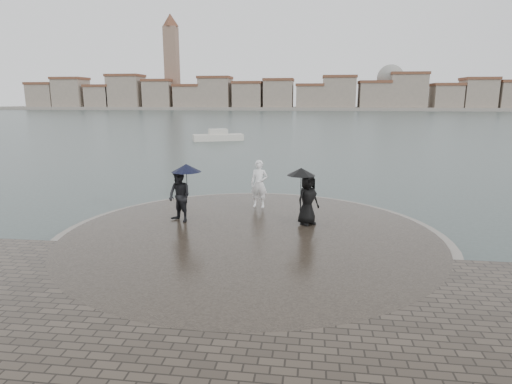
# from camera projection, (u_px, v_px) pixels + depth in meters

# --- Properties ---
(ground) EXTENTS (400.00, 400.00, 0.00)m
(ground) POSITION_uv_depth(u_px,v_px,m) (230.00, 292.00, 10.43)
(ground) COLOR #2B3835
(ground) RESTS_ON ground
(kerb_ring) EXTENTS (12.50, 12.50, 0.32)m
(kerb_ring) POSITION_uv_depth(u_px,v_px,m) (251.00, 240.00, 13.79)
(kerb_ring) COLOR gray
(kerb_ring) RESTS_ON ground
(quay_tip) EXTENTS (11.90, 11.90, 0.36)m
(quay_tip) POSITION_uv_depth(u_px,v_px,m) (251.00, 239.00, 13.78)
(quay_tip) COLOR #2D261E
(quay_tip) RESTS_ON ground
(statue) EXTENTS (0.74, 0.53, 1.88)m
(statue) POSITION_uv_depth(u_px,v_px,m) (259.00, 184.00, 16.93)
(statue) COLOR white
(statue) RESTS_ON quay_tip
(visitor_left) EXTENTS (1.33, 1.15, 2.04)m
(visitor_left) POSITION_uv_depth(u_px,v_px,m) (181.00, 190.00, 14.91)
(visitor_left) COLOR black
(visitor_left) RESTS_ON quay_tip
(visitor_right) EXTENTS (1.25, 1.08, 1.95)m
(visitor_right) POSITION_uv_depth(u_px,v_px,m) (306.00, 193.00, 14.58)
(visitor_right) COLOR black
(visitor_right) RESTS_ON quay_tip
(far_skyline) EXTENTS (260.00, 20.00, 37.00)m
(far_skyline) POSITION_uv_depth(u_px,v_px,m) (293.00, 96.00, 165.60)
(far_skyline) COLOR gray
(far_skyline) RESTS_ON ground
(boats) EXTENTS (39.62, 10.42, 1.50)m
(boats) POSITION_uv_depth(u_px,v_px,m) (377.00, 137.00, 47.88)
(boats) COLOR beige
(boats) RESTS_ON ground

